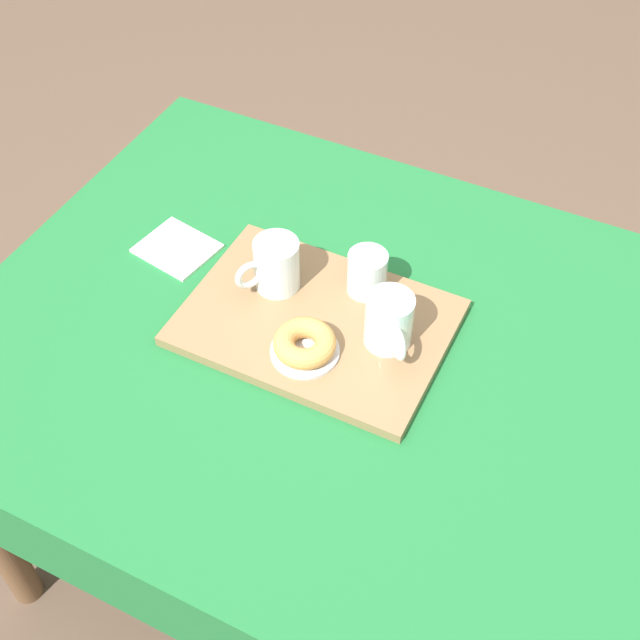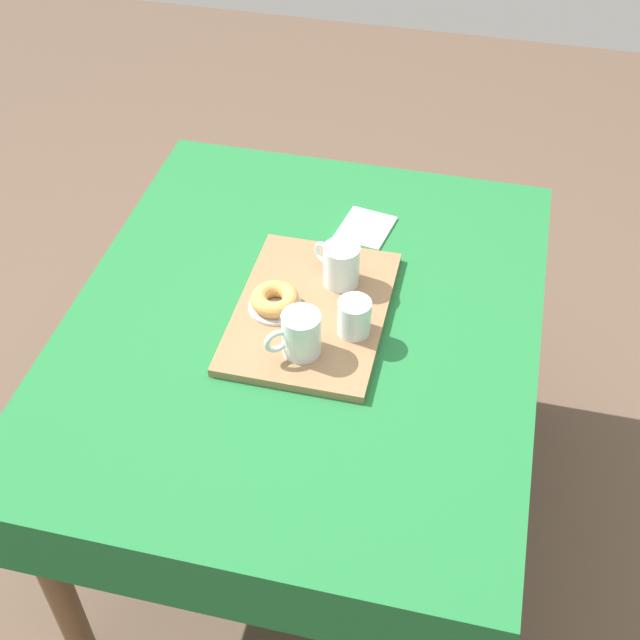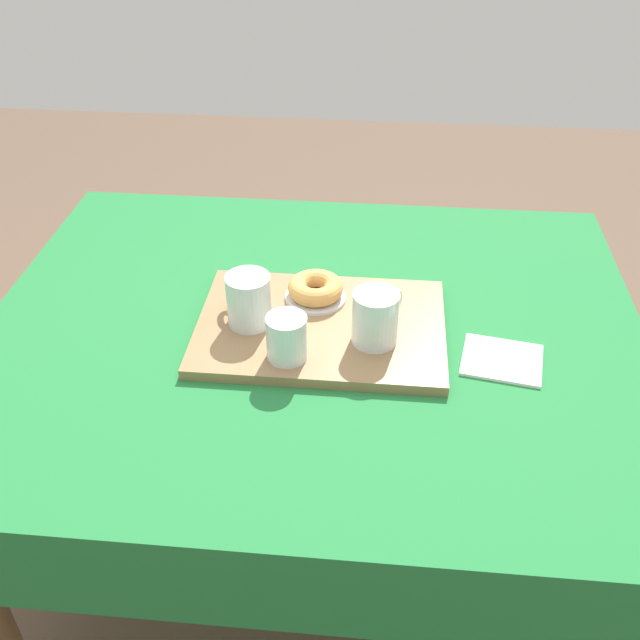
{
  "view_description": "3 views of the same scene",
  "coord_description": "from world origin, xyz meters",
  "views": [
    {
      "loc": [
        0.43,
        -0.87,
        1.85
      ],
      "look_at": [
        -0.01,
        0.01,
        0.76
      ],
      "focal_mm": 47.35,
      "sensor_mm": 36.0,
      "label": 1
    },
    {
      "loc": [
        1.31,
        0.35,
        2.04
      ],
      "look_at": [
        0.03,
        0.05,
        0.76
      ],
      "focal_mm": 48.06,
      "sensor_mm": 36.0,
      "label": 2
    },
    {
      "loc": [
        -0.12,
        1.12,
        1.55
      ],
      "look_at": [
        -0.02,
        0.04,
        0.77
      ],
      "focal_mm": 41.35,
      "sensor_mm": 36.0,
      "label": 3
    }
  ],
  "objects": [
    {
      "name": "water_glass_near",
      "position": [
        0.03,
        0.12,
        0.79
      ],
      "size": [
        0.07,
        0.07,
        0.08
      ],
      "color": "silver",
      "rests_on": "serving_tray"
    },
    {
      "name": "serving_tray",
      "position": [
        -0.02,
        0.02,
        0.74
      ],
      "size": [
        0.46,
        0.33,
        0.02
      ],
      "primitive_type": "cube",
      "color": "olive",
      "rests_on": "dining_table"
    },
    {
      "name": "paper_napkin",
      "position": [
        -0.35,
        0.07,
        0.73
      ],
      "size": [
        0.16,
        0.14,
        0.01
      ],
      "primitive_type": "cube",
      "rotation": [
        0.0,
        0.0,
        -0.17
      ],
      "color": "white",
      "rests_on": "dining_table"
    },
    {
      "name": "tea_mug_right",
      "position": [
        -0.12,
        0.06,
        0.79
      ],
      "size": [
        0.09,
        0.11,
        0.1
      ],
      "color": "silver",
      "rests_on": "serving_tray"
    },
    {
      "name": "dining_table",
      "position": [
        0.0,
        0.0,
        0.64
      ],
      "size": [
        1.25,
        1.03,
        0.73
      ],
      "color": "#1E6B33",
      "rests_on": "ground"
    },
    {
      "name": "donut_plate_left",
      "position": [
        0.0,
        -0.06,
        0.75
      ],
      "size": [
        0.12,
        0.12,
        0.01
      ],
      "primitive_type": "cylinder",
      "color": "silver",
      "rests_on": "serving_tray"
    },
    {
      "name": "tea_mug_left",
      "position": [
        0.11,
        0.03,
        0.79
      ],
      "size": [
        0.1,
        0.11,
        0.1
      ],
      "color": "silver",
      "rests_on": "serving_tray"
    },
    {
      "name": "ground_plane",
      "position": [
        0.0,
        0.0,
        0.0
      ],
      "size": [
        6.0,
        6.0,
        0.0
      ],
      "primitive_type": "plane",
      "color": "brown"
    },
    {
      "name": "sugar_donut_left",
      "position": [
        0.0,
        -0.06,
        0.77
      ],
      "size": [
        0.11,
        0.11,
        0.04
      ],
      "primitive_type": "torus",
      "color": "tan",
      "rests_on": "donut_plate_left"
    }
  ]
}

